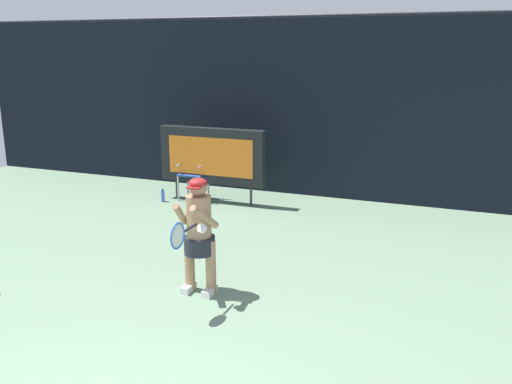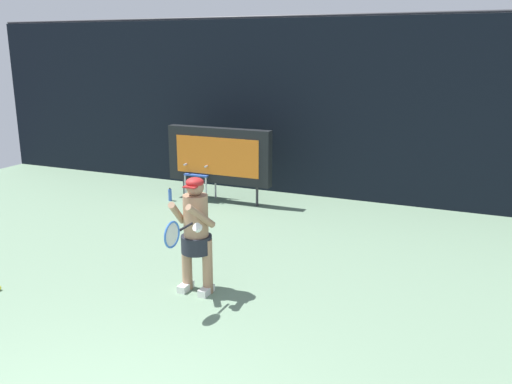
{
  "view_description": "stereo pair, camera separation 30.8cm",
  "coord_description": "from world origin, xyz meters",
  "px_view_note": "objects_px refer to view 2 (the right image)",
  "views": [
    {
      "loc": [
        2.28,
        -2.38,
        3.02
      ],
      "look_at": [
        -0.44,
        4.58,
        1.05
      ],
      "focal_mm": 38.52,
      "sensor_mm": 36.0,
      "label": 1
    },
    {
      "loc": [
        2.56,
        -2.27,
        3.02
      ],
      "look_at": [
        -0.44,
        4.58,
        1.05
      ],
      "focal_mm": 38.52,
      "sensor_mm": 36.0,
      "label": 2
    }
  ],
  "objects_px": {
    "scoreboard": "(219,156)",
    "tennis_racket": "(173,234)",
    "water_bottle": "(170,195)",
    "umpire_chair": "(202,169)",
    "tennis_player": "(196,230)"
  },
  "relations": [
    {
      "from": "tennis_player",
      "to": "tennis_racket",
      "type": "xyz_separation_m",
      "value": [
        0.08,
        -0.64,
        0.17
      ]
    },
    {
      "from": "tennis_player",
      "to": "water_bottle",
      "type": "bearing_deg",
      "value": 126.76
    },
    {
      "from": "tennis_racket",
      "to": "water_bottle",
      "type": "bearing_deg",
      "value": 109.6
    },
    {
      "from": "umpire_chair",
      "to": "tennis_player",
      "type": "height_order",
      "value": "tennis_player"
    },
    {
      "from": "tennis_player",
      "to": "scoreboard",
      "type": "bearing_deg",
      "value": 113.42
    },
    {
      "from": "umpire_chair",
      "to": "water_bottle",
      "type": "xyz_separation_m",
      "value": [
        -0.51,
        -0.44,
        -0.5
      ]
    },
    {
      "from": "umpire_chair",
      "to": "tennis_racket",
      "type": "height_order",
      "value": "tennis_racket"
    },
    {
      "from": "scoreboard",
      "to": "tennis_racket",
      "type": "distance_m",
      "value": 4.85
    },
    {
      "from": "tennis_racket",
      "to": "tennis_player",
      "type": "bearing_deg",
      "value": 83.57
    },
    {
      "from": "scoreboard",
      "to": "tennis_player",
      "type": "bearing_deg",
      "value": -66.58
    },
    {
      "from": "scoreboard",
      "to": "umpire_chair",
      "type": "bearing_deg",
      "value": 168.68
    },
    {
      "from": "scoreboard",
      "to": "tennis_player",
      "type": "relative_size",
      "value": 1.47
    },
    {
      "from": "water_bottle",
      "to": "tennis_racket",
      "type": "height_order",
      "value": "tennis_racket"
    },
    {
      "from": "water_bottle",
      "to": "umpire_chair",
      "type": "bearing_deg",
      "value": 40.93
    },
    {
      "from": "scoreboard",
      "to": "tennis_racket",
      "type": "relative_size",
      "value": 3.65
    }
  ]
}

